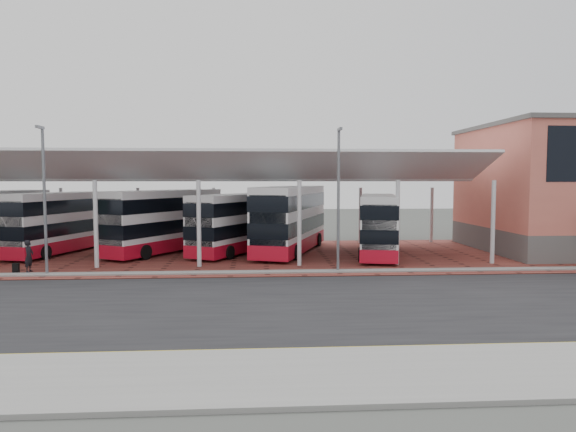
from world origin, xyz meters
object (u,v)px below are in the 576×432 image
object	(u,v)px
bus_2	(165,221)
bus_3	(239,223)
bus_5	(378,225)
pedestrian	(29,256)
bus_1	(62,223)
bus_4	(291,220)

from	to	relation	value
bus_2	bus_3	world-z (taller)	bus_2
bus_2	bus_5	world-z (taller)	bus_2
pedestrian	bus_1	bearing A→B (deg)	10.39
bus_3	pedestrian	bearing A→B (deg)	-119.06
bus_2	bus_4	size ratio (longest dim) A/B	0.91
bus_4	bus_5	distance (m)	6.18
bus_2	pedestrian	distance (m)	9.97
bus_4	pedestrian	size ratio (longest dim) A/B	6.45
bus_1	bus_5	world-z (taller)	bus_1
bus_4	pedestrian	bearing A→B (deg)	-136.46
pedestrian	bus_2	bearing A→B (deg)	-36.35
bus_2	pedestrian	size ratio (longest dim) A/B	5.85
bus_5	pedestrian	world-z (taller)	bus_5
bus_2	bus_5	distance (m)	15.11
bus_1	bus_3	world-z (taller)	bus_1
bus_2	bus_5	xyz separation A→B (m)	(14.92, -2.39, -0.16)
bus_3	bus_4	size ratio (longest dim) A/B	0.86
bus_1	pedestrian	world-z (taller)	bus_1
bus_1	bus_3	size ratio (longest dim) A/B	1.07
bus_3	bus_5	world-z (taller)	bus_3
bus_3	bus_5	bearing A→B (deg)	17.48
bus_2	bus_3	distance (m)	5.36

